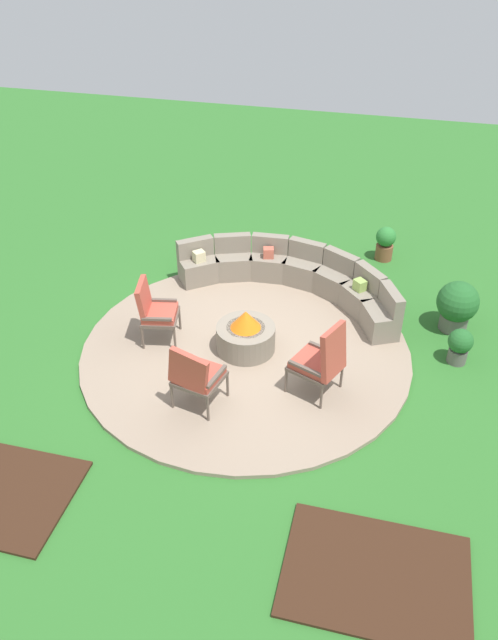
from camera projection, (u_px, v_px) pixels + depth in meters
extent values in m
plane|color=#2D6B28|center=(246.00, 352.00, 9.51)|extent=(24.00, 24.00, 0.00)
cylinder|color=gray|center=(246.00, 350.00, 9.50)|extent=(4.93, 4.93, 0.06)
cube|color=#382114|center=(376.00, 575.00, 6.46)|extent=(1.90, 1.38, 0.04)
cylinder|color=gray|center=(246.00, 338.00, 9.36)|extent=(0.88, 0.88, 0.40)
cylinder|color=black|center=(246.00, 329.00, 9.26)|extent=(0.57, 0.57, 0.06)
cone|color=orange|center=(246.00, 319.00, 9.17)|extent=(0.46, 0.46, 0.28)
cube|color=gray|center=(380.00, 321.00, 9.70)|extent=(0.68, 0.77, 0.42)
cube|color=gray|center=(392.00, 300.00, 9.51)|extent=(0.42, 0.64, 0.32)
cube|color=gray|center=(360.00, 300.00, 10.18)|extent=(0.76, 0.77, 0.42)
cube|color=gray|center=(370.00, 278.00, 10.02)|extent=(0.55, 0.58, 0.32)
cube|color=gray|center=(334.00, 284.00, 10.58)|extent=(0.78, 0.71, 0.42)
cube|color=gray|center=(341.00, 261.00, 10.45)|extent=(0.63, 0.46, 0.32)
cube|color=gray|center=(303.00, 272.00, 10.88)|extent=(0.72, 0.59, 0.42)
cube|color=gray|center=(307.00, 250.00, 10.77)|extent=(0.65, 0.30, 0.32)
cube|color=gray|center=(269.00, 266.00, 11.04)|extent=(0.66, 0.49, 0.42)
cube|color=gray|center=(270.00, 244.00, 10.94)|extent=(0.64, 0.20, 0.32)
cube|color=gray|center=(233.00, 266.00, 11.06)|extent=(0.75, 0.64, 0.42)
cube|color=gray|center=(232.00, 243.00, 10.97)|extent=(0.65, 0.37, 0.32)
cube|color=gray|center=(199.00, 270.00, 10.94)|extent=(0.78, 0.74, 0.42)
cube|color=gray|center=(195.00, 248.00, 10.83)|extent=(0.60, 0.51, 0.32)
cube|color=#93B756|center=(360.00, 285.00, 9.98)|extent=(0.23, 0.23, 0.18)
cube|color=beige|center=(199.00, 256.00, 10.72)|extent=(0.24, 0.24, 0.19)
cube|color=#BC5B47|center=(268.00, 253.00, 10.83)|extent=(0.21, 0.19, 0.18)
cylinder|color=brown|center=(180.00, 319.00, 9.78)|extent=(0.04, 0.04, 0.38)
cylinder|color=brown|center=(175.00, 339.00, 9.35)|extent=(0.04, 0.04, 0.38)
cylinder|color=brown|center=(149.00, 318.00, 9.80)|extent=(0.04, 0.04, 0.38)
cylinder|color=brown|center=(143.00, 338.00, 9.37)|extent=(0.04, 0.04, 0.38)
cube|color=brown|center=(160.00, 317.00, 9.45)|extent=(0.62, 0.65, 0.05)
cube|color=#B24738|center=(160.00, 313.00, 9.41)|extent=(0.57, 0.60, 0.09)
cube|color=#B24738|center=(144.00, 300.00, 9.28)|extent=(0.23, 0.54, 0.58)
cube|color=brown|center=(162.00, 300.00, 9.58)|extent=(0.44, 0.13, 0.04)
cube|color=brown|center=(157.00, 319.00, 9.17)|extent=(0.44, 0.13, 0.04)
cylinder|color=brown|center=(193.00, 373.00, 8.72)|extent=(0.04, 0.04, 0.38)
cylinder|color=brown|center=(228.00, 385.00, 8.52)|extent=(0.04, 0.04, 0.38)
cylinder|color=brown|center=(172.00, 396.00, 8.33)|extent=(0.04, 0.04, 0.38)
cylinder|color=brown|center=(208.00, 409.00, 8.13)|extent=(0.04, 0.04, 0.38)
cube|color=brown|center=(199.00, 378.00, 8.30)|extent=(0.70, 0.69, 0.05)
cube|color=#B24738|center=(199.00, 374.00, 8.26)|extent=(0.64, 0.63, 0.09)
cube|color=#B24738|center=(188.00, 371.00, 7.94)|extent=(0.61, 0.23, 0.64)
cube|color=brown|center=(182.00, 365.00, 8.32)|extent=(0.16, 0.49, 0.04)
cube|color=brown|center=(216.00, 376.00, 8.12)|extent=(0.16, 0.49, 0.04)
cylinder|color=brown|center=(286.00, 381.00, 8.58)|extent=(0.04, 0.04, 0.38)
cylinder|color=brown|center=(307.00, 361.00, 8.94)|extent=(0.04, 0.04, 0.38)
cylinder|color=brown|center=(321.00, 398.00, 8.31)|extent=(0.04, 0.04, 0.38)
cylinder|color=brown|center=(342.00, 376.00, 8.67)|extent=(0.04, 0.04, 0.38)
cube|color=brown|center=(315.00, 366.00, 8.50)|extent=(0.77, 0.76, 0.05)
cube|color=#B24738|center=(315.00, 362.00, 8.46)|extent=(0.71, 0.70, 0.09)
cube|color=#B24738|center=(334.00, 352.00, 8.16)|extent=(0.35, 0.59, 0.73)
cube|color=brown|center=(305.00, 369.00, 8.25)|extent=(0.49, 0.24, 0.04)
cube|color=brown|center=(325.00, 349.00, 8.59)|extent=(0.49, 0.24, 0.04)
cylinder|color=#605B56|center=(457.00, 355.00, 9.26)|extent=(0.28, 0.28, 0.23)
sphere|color=#236028|center=(461.00, 341.00, 9.10)|extent=(0.36, 0.36, 0.36)
cylinder|color=#605B56|center=(453.00, 321.00, 9.93)|extent=(0.44, 0.44, 0.26)
sphere|color=#236028|center=(458.00, 302.00, 9.72)|extent=(0.65, 0.65, 0.65)
sphere|color=#DB337A|center=(464.00, 296.00, 9.64)|extent=(0.20, 0.20, 0.20)
cylinder|color=brown|center=(384.00, 252.00, 11.72)|extent=(0.32, 0.32, 0.29)
sphere|color=#2D7A33|center=(386.00, 237.00, 11.53)|extent=(0.37, 0.37, 0.37)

